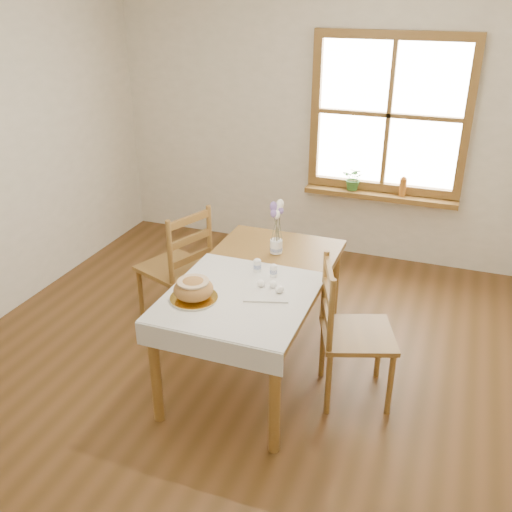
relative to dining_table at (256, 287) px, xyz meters
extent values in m
plane|color=brown|center=(0.00, -0.30, -0.66)|extent=(5.00, 5.00, 0.00)
cube|color=white|center=(0.00, 2.20, 0.64)|extent=(4.50, 0.10, 2.60)
cube|color=brown|center=(0.50, 2.16, 1.48)|extent=(1.46, 0.08, 0.08)
cube|color=brown|center=(0.50, 2.16, 0.10)|extent=(1.46, 0.08, 0.08)
cube|color=brown|center=(-0.19, 2.16, 0.79)|extent=(0.08, 0.08, 1.30)
cube|color=brown|center=(1.19, 2.16, 0.79)|extent=(0.08, 0.08, 1.30)
cube|color=brown|center=(0.50, 2.16, 0.79)|extent=(0.04, 0.06, 1.30)
cube|color=brown|center=(0.50, 2.16, 0.79)|extent=(1.30, 0.06, 0.04)
cube|color=white|center=(0.50, 2.19, 0.79)|extent=(1.30, 0.01, 1.30)
cube|color=brown|center=(0.50, 2.10, 0.03)|extent=(1.46, 0.20, 0.05)
cube|color=brown|center=(0.00, 0.00, 0.06)|extent=(0.90, 1.60, 0.05)
cylinder|color=brown|center=(-0.39, -0.74, -0.31)|extent=(0.07, 0.07, 0.70)
cylinder|color=brown|center=(0.39, -0.74, -0.31)|extent=(0.07, 0.07, 0.70)
cylinder|color=brown|center=(-0.39, 0.74, -0.31)|extent=(0.07, 0.07, 0.70)
cylinder|color=brown|center=(0.39, 0.74, -0.31)|extent=(0.07, 0.07, 0.70)
cube|color=silver|center=(0.00, -0.30, 0.09)|extent=(0.91, 0.99, 0.01)
cylinder|color=white|center=(-0.25, -0.45, 0.10)|extent=(0.35, 0.35, 0.02)
ellipsoid|color=#AF773E|center=(-0.25, -0.45, 0.18)|extent=(0.25, 0.25, 0.14)
cube|color=silver|center=(0.15, -0.22, 0.10)|extent=(0.34, 0.31, 0.01)
cylinder|color=white|center=(-0.01, 0.04, 0.15)|extent=(0.07, 0.07, 0.10)
cylinder|color=white|center=(0.12, 0.02, 0.14)|extent=(0.05, 0.05, 0.09)
cylinder|color=white|center=(0.01, 0.39, 0.14)|extent=(0.10, 0.10, 0.10)
imported|color=#346B2A|center=(0.24, 2.10, 0.14)|extent=(0.24, 0.26, 0.18)
cylinder|color=#AF6420|center=(0.71, 2.10, 0.14)|extent=(0.08, 0.08, 0.19)
camera|label=1|loc=(1.20, -3.21, 1.88)|focal=40.00mm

